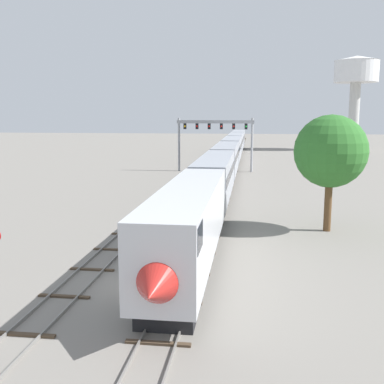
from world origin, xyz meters
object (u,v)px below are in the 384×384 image
object	(u,v)px
passenger_train	(230,154)
trackside_tree_left	(331,152)
water_tower	(356,75)
signal_gantry	(215,132)

from	to	relation	value
passenger_train	trackside_tree_left	bearing A→B (deg)	-76.13
passenger_train	trackside_tree_left	xyz separation A→B (m)	(9.34, -37.84, 3.49)
water_tower	trackside_tree_left	size ratio (longest dim) A/B	2.64
passenger_train	signal_gantry	bearing A→B (deg)	-154.13
passenger_train	water_tower	distance (m)	58.79
signal_gantry	trackside_tree_left	size ratio (longest dim) A/B	1.36
passenger_train	signal_gantry	distance (m)	4.35
signal_gantry	water_tower	size ratio (longest dim) A/B	0.52
passenger_train	signal_gantry	xyz separation A→B (m)	(-2.25, -1.09, 3.56)
passenger_train	water_tower	size ratio (longest dim) A/B	4.91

